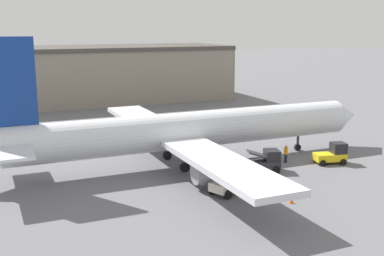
# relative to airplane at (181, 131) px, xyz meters

# --- Properties ---
(ground_plane) EXTENTS (400.00, 400.00, 0.00)m
(ground_plane) POSITION_rel_airplane_xyz_m (1.12, 0.01, -3.40)
(ground_plane) COLOR slate
(terminal_building) EXTENTS (68.36, 17.01, 9.75)m
(terminal_building) POSITION_rel_airplane_xyz_m (-9.14, 43.84, 1.48)
(terminal_building) COLOR gray
(terminal_building) RESTS_ON ground_plane
(airplane) EXTENTS (41.59, 36.25, 12.46)m
(airplane) POSITION_rel_airplane_xyz_m (0.00, 0.00, 0.00)
(airplane) COLOR silver
(airplane) RESTS_ON ground_plane
(ground_crew_worker) EXTENTS (0.39, 0.39, 1.79)m
(ground_crew_worker) POSITION_rel_airplane_xyz_m (9.80, -3.36, -2.44)
(ground_crew_worker) COLOR #1E2338
(ground_crew_worker) RESTS_ON ground_plane
(baggage_tug) EXTENTS (3.29, 2.36, 2.07)m
(baggage_tug) POSITION_rel_airplane_xyz_m (13.85, -5.45, -2.46)
(baggage_tug) COLOR yellow
(baggage_tug) RESTS_ON ground_plane
(belt_loader_truck) EXTENTS (3.39, 2.80, 2.00)m
(belt_loader_truck) POSITION_rel_airplane_xyz_m (6.43, -4.95, -2.43)
(belt_loader_truck) COLOR #2D2D33
(belt_loader_truck) RESTS_ON ground_plane
(pushback_tug) EXTENTS (3.84, 2.98, 2.09)m
(pushback_tug) POSITION_rel_airplane_xyz_m (0.83, -8.91, -2.41)
(pushback_tug) COLOR beige
(pushback_tug) RESTS_ON ground_plane
(safety_cone_near) EXTENTS (0.36, 0.36, 0.55)m
(safety_cone_near) POSITION_rel_airplane_xyz_m (3.80, -12.93, -3.12)
(safety_cone_near) COLOR #EF590F
(safety_cone_near) RESTS_ON ground_plane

